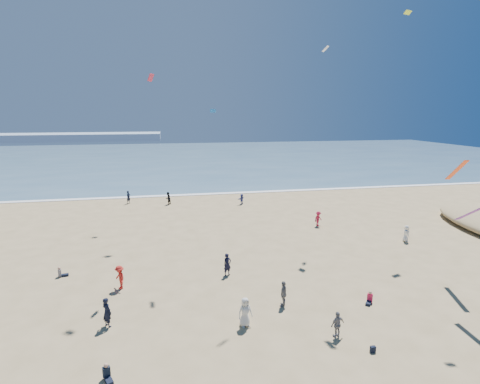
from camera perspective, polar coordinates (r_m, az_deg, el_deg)
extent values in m
cube|color=#476B84|center=(108.26, -9.91, 5.18)|extent=(220.00, 100.00, 0.06)
cube|color=white|center=(58.91, -8.81, -0.46)|extent=(220.00, 1.20, 0.08)
cube|color=#7A8EA8|center=(191.82, -28.84, 7.29)|extent=(110.00, 20.00, 3.20)
imported|color=black|center=(24.88, -19.62, -16.87)|extent=(0.79, 0.80, 1.86)
imported|color=white|center=(40.99, 23.99, -5.81)|extent=(0.55, 0.83, 1.67)
imported|color=gray|center=(23.40, 14.63, -18.93)|extent=(0.99, 0.63, 1.56)
imported|color=red|center=(29.30, -17.86, -12.28)|extent=(1.11, 1.32, 1.78)
imported|color=black|center=(30.09, -1.94, -10.99)|extent=(0.77, 0.65, 1.80)
imported|color=slate|center=(25.90, 6.66, -15.12)|extent=(0.90, 1.11, 1.76)
imported|color=black|center=(53.26, -10.92, -0.95)|extent=(1.04, 1.08, 1.76)
imported|color=black|center=(55.21, -16.63, -0.76)|extent=(0.74, 0.79, 1.81)
imported|color=silver|center=(23.63, 0.78, -17.82)|extent=(0.99, 0.76, 1.81)
imported|color=#BD1B38|center=(43.45, 11.83, -4.00)|extent=(1.26, 1.07, 1.70)
imported|color=#333C8C|center=(52.52, 0.25, -1.07)|extent=(1.27, 1.28, 1.47)
cube|color=black|center=(23.02, 19.59, -21.64)|extent=(0.28, 0.18, 0.34)
cube|color=#CDF332|center=(42.90, 24.20, 23.69)|extent=(0.91, 0.59, 0.34)
cube|color=red|center=(30.32, -13.43, 16.60)|extent=(0.54, 0.80, 0.57)
cube|color=white|center=(39.33, 12.90, 20.50)|extent=(0.79, 0.80, 0.52)
cube|color=#2C8BDF|center=(45.88, -4.14, 12.25)|extent=(0.68, 0.16, 0.42)
cube|color=purple|center=(27.16, 32.66, -2.22)|extent=(0.35, 3.14, 2.21)
cube|color=#F44A19|center=(32.73, 30.12, 2.89)|extent=(0.35, 2.64, 1.87)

